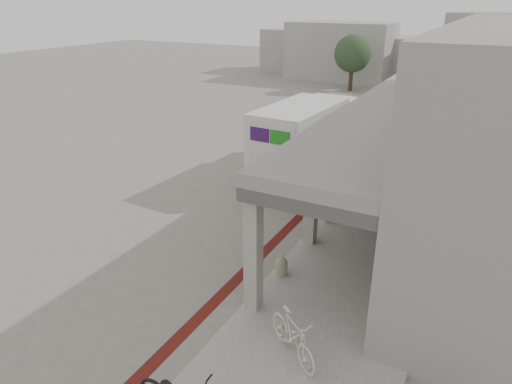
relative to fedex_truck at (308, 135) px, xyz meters
The scene contains 13 objects.
ground 7.33m from the fedex_truck, 84.70° to the right, with size 120.00×120.00×0.00m, color slate.
bike_lane_stripe 5.63m from the fedex_truck, 71.93° to the right, with size 0.35×40.00×0.01m, color #541510.
sidewalk 8.64m from the fedex_truck, 56.65° to the right, with size 4.40×28.00×0.12m, color gray.
transit_building 8.08m from the fedex_truck, 18.98° to the right, with size 7.60×17.00×7.00m.
distant_backdrop 28.91m from the fedex_truck, 94.34° to the left, with size 28.00×10.00×6.50m.
tree_left 21.42m from the fedex_truck, 101.73° to the left, with size 3.20×3.20×4.80m.
tree_mid 23.12m from the fedex_truck, 83.39° to the left, with size 3.20×3.20×4.80m.
fedex_truck is the anchor object (origin of this frame).
bench 9.31m from the fedex_truck, 50.49° to the right, with size 0.71×1.80×0.41m.
bollard_near 9.36m from the fedex_truck, 72.68° to the right, with size 0.37×0.37×0.56m.
bollard_far 5.68m from the fedex_truck, 60.06° to the right, with size 0.45×0.45×0.68m.
utility_cabinet 6.83m from the fedex_truck, 32.85° to the right, with size 0.46×0.61×1.02m, color slate.
bicycle_cream 12.62m from the fedex_truck, 69.48° to the right, with size 0.54×1.90×1.14m, color beige.
Camera 1 is at (6.83, -12.28, 7.68)m, focal length 32.00 mm.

